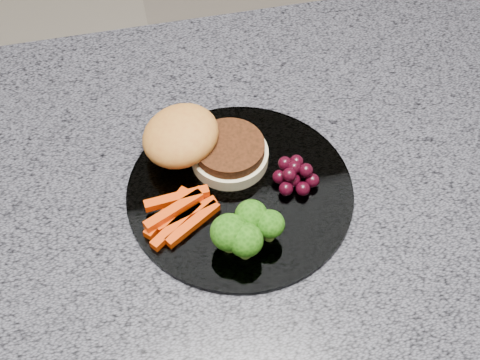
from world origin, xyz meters
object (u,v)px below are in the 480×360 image
island_cabinet (225,348)px  burger (198,144)px  plate (240,192)px  grape_bunch (295,174)px

island_cabinet → burger: bearing=105.5°
island_cabinet → burger: burger is taller
plate → burger: size_ratio=1.59×
burger → grape_bunch: 0.12m
island_cabinet → burger: 0.50m
plate → burger: bearing=121.5°
plate → island_cabinet: bearing=152.5°
island_cabinet → plate: (0.02, -0.01, 0.47)m
burger → grape_bunch: bearing=-16.5°
grape_bunch → island_cabinet: bearing=171.6°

